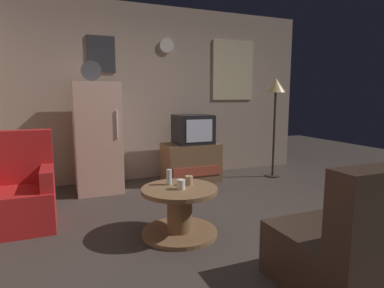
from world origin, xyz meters
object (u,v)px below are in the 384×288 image
(mug_ceramic_white, at_px, (181,184))
(armchair, at_px, (18,193))
(coffee_table, at_px, (180,211))
(mug_ceramic_tan, at_px, (189,180))
(tv_stand, at_px, (191,162))
(crt_tv, at_px, (193,129))
(fridge, at_px, (97,137))
(wine_glass, at_px, (169,177))
(standing_lamp, at_px, (276,93))

(mug_ceramic_white, distance_m, armchair, 1.69)
(coffee_table, bearing_deg, mug_ceramic_tan, 25.48)
(tv_stand, height_order, crt_tv, crt_tv)
(fridge, distance_m, wine_glass, 1.73)
(coffee_table, height_order, wine_glass, wine_glass)
(tv_stand, xyz_separation_m, mug_ceramic_tan, (-0.73, -1.72, 0.21))
(coffee_table, height_order, armchair, armchair)
(standing_lamp, xyz_separation_m, coffee_table, (-2.20, -1.54, -1.13))
(mug_ceramic_tan, distance_m, armchair, 1.74)
(mug_ceramic_white, height_order, mug_ceramic_tan, same)
(fridge, relative_size, mug_ceramic_white, 19.67)
(standing_lamp, relative_size, coffee_table, 2.21)
(mug_ceramic_white, bearing_deg, coffee_table, 88.00)
(tv_stand, xyz_separation_m, wine_glass, (-0.90, -1.64, 0.24))
(wine_glass, relative_size, armchair, 0.16)
(standing_lamp, relative_size, mug_ceramic_tan, 17.67)
(fridge, height_order, mug_ceramic_tan, fridge)
(coffee_table, distance_m, mug_ceramic_tan, 0.30)
(mug_ceramic_tan, bearing_deg, tv_stand, 67.13)
(coffee_table, relative_size, wine_glass, 4.80)
(standing_lamp, xyz_separation_m, mug_ceramic_white, (-2.21, -1.58, -0.85))
(mug_ceramic_tan, height_order, armchair, armchair)
(wine_glass, bearing_deg, standing_lamp, 31.64)
(crt_tv, bearing_deg, wine_glass, -119.70)
(fridge, distance_m, mug_ceramic_white, 1.94)
(tv_stand, distance_m, mug_ceramic_white, 2.02)
(mug_ceramic_white, relative_size, armchair, 0.09)
(wine_glass, distance_m, mug_ceramic_white, 0.20)
(tv_stand, relative_size, standing_lamp, 0.53)
(wine_glass, xyz_separation_m, armchair, (-1.38, 0.69, -0.20))
(fridge, relative_size, mug_ceramic_tan, 19.67)
(wine_glass, bearing_deg, crt_tv, 60.30)
(coffee_table, bearing_deg, armchair, 149.97)
(crt_tv, xyz_separation_m, standing_lamp, (1.33, -0.24, 0.55))
(fridge, xyz_separation_m, armchair, (-0.90, -0.97, -0.42))
(mug_ceramic_white, bearing_deg, tv_stand, 65.16)
(fridge, relative_size, wine_glass, 11.80)
(tv_stand, bearing_deg, standing_lamp, -10.18)
(fridge, relative_size, standing_lamp, 1.11)
(standing_lamp, bearing_deg, mug_ceramic_white, -144.32)
(fridge, xyz_separation_m, crt_tv, (1.42, -0.02, 0.06))
(tv_stand, height_order, wine_glass, wine_glass)
(coffee_table, bearing_deg, fridge, 106.68)
(fridge, xyz_separation_m, mug_ceramic_tan, (0.66, -1.74, -0.25))
(fridge, relative_size, coffee_table, 2.46)
(mug_ceramic_white, bearing_deg, armchair, 148.53)
(wine_glass, relative_size, mug_ceramic_white, 1.67)
(fridge, relative_size, crt_tv, 3.28)
(crt_tv, distance_m, armchair, 2.55)
(standing_lamp, bearing_deg, fridge, 174.60)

